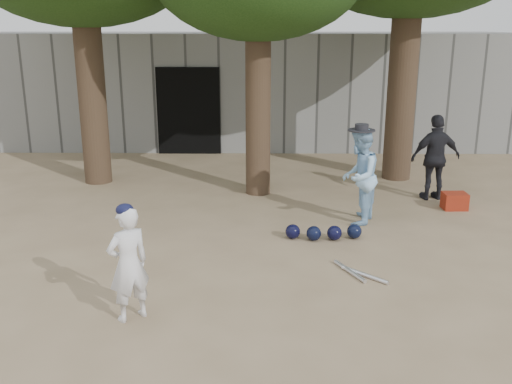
{
  "coord_description": "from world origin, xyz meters",
  "views": [
    {
      "loc": [
        0.69,
        -6.67,
        3.2
      ],
      "look_at": [
        0.6,
        1.0,
        0.95
      ],
      "focal_mm": 40.0,
      "sensor_mm": 36.0,
      "label": 1
    }
  ],
  "objects_px": {
    "red_bag": "(455,201)",
    "spectator_dark": "(435,158)",
    "spectator_blue": "(359,177)",
    "boy_player": "(128,264)"
  },
  "relations": [
    {
      "from": "spectator_blue",
      "to": "red_bag",
      "type": "xyz_separation_m",
      "value": [
        1.88,
        0.77,
        -0.65
      ]
    },
    {
      "from": "boy_player",
      "to": "red_bag",
      "type": "relative_size",
      "value": 3.16
    },
    {
      "from": "boy_player",
      "to": "spectator_dark",
      "type": "distance_m",
      "value": 6.67
    },
    {
      "from": "boy_player",
      "to": "red_bag",
      "type": "height_order",
      "value": "boy_player"
    },
    {
      "from": "spectator_blue",
      "to": "spectator_dark",
      "type": "bearing_deg",
      "value": 151.13
    },
    {
      "from": "red_bag",
      "to": "spectator_dark",
      "type": "bearing_deg",
      "value": 109.44
    },
    {
      "from": "spectator_dark",
      "to": "red_bag",
      "type": "height_order",
      "value": "spectator_dark"
    },
    {
      "from": "boy_player",
      "to": "spectator_blue",
      "type": "xyz_separation_m",
      "value": [
        3.07,
        3.31,
        0.14
      ]
    },
    {
      "from": "spectator_blue",
      "to": "spectator_dark",
      "type": "height_order",
      "value": "spectator_dark"
    },
    {
      "from": "spectator_blue",
      "to": "boy_player",
      "type": "bearing_deg",
      "value": -21.87
    }
  ]
}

